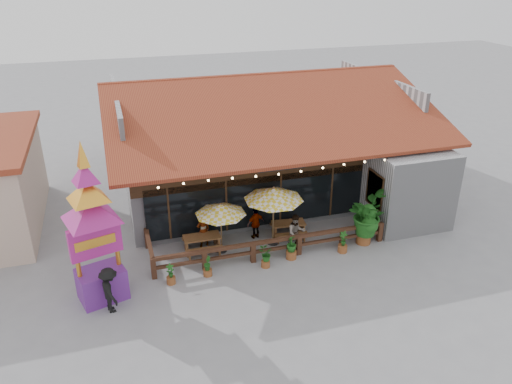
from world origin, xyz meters
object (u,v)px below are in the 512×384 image
object	(u,v)px
umbrella_right	(274,194)
pedestrian	(110,290)
thai_sign_tower	(91,214)
picnic_table_right	(288,227)
tropical_plant	(366,215)
umbrella_left	(221,210)
picnic_table_left	(202,241)

from	to	relation	value
umbrella_right	pedestrian	distance (m)	7.56
umbrella_right	thai_sign_tower	bearing A→B (deg)	-165.47
umbrella_right	pedestrian	size ratio (longest dim) A/B	1.86
picnic_table_right	tropical_plant	size ratio (longest dim) A/B	0.67
umbrella_left	umbrella_right	size ratio (longest dim) A/B	0.87
thai_sign_tower	tropical_plant	world-z (taller)	thai_sign_tower
umbrella_left	thai_sign_tower	bearing A→B (deg)	-159.14
umbrella_left	tropical_plant	xyz separation A→B (m)	(6.08, -1.12, -0.63)
umbrella_right	tropical_plant	distance (m)	4.08
picnic_table_left	picnic_table_right	bearing A→B (deg)	2.01
picnic_table_right	tropical_plant	xyz separation A→B (m)	(2.94, -1.49, 0.88)
picnic_table_right	umbrella_right	bearing A→B (deg)	-156.28
thai_sign_tower	pedestrian	bearing A→B (deg)	-72.59
picnic_table_right	pedestrian	xyz separation A→B (m)	(-7.75, -3.09, 0.39)
picnic_table_right	thai_sign_tower	size ratio (longest dim) A/B	0.24
picnic_table_right	pedestrian	bearing A→B (deg)	-158.24
umbrella_left	pedestrian	bearing A→B (deg)	-149.46
umbrella_left	picnic_table_left	world-z (taller)	umbrella_left
umbrella_left	picnic_table_right	world-z (taller)	umbrella_left
picnic_table_left	pedestrian	world-z (taller)	pedestrian
umbrella_right	thai_sign_tower	world-z (taller)	thai_sign_tower
picnic_table_right	picnic_table_left	bearing A→B (deg)	-177.99
picnic_table_left	umbrella_right	bearing A→B (deg)	-4.40
picnic_table_right	tropical_plant	bearing A→B (deg)	-26.90
thai_sign_tower	umbrella_left	bearing A→B (deg)	20.86
pedestrian	picnic_table_right	bearing A→B (deg)	-83.44
umbrella_right	picnic_table_right	bearing A→B (deg)	23.72
umbrella_right	tropical_plant	world-z (taller)	umbrella_right
picnic_table_left	tropical_plant	xyz separation A→B (m)	(6.87, -1.35, 0.86)
picnic_table_right	pedestrian	size ratio (longest dim) A/B	0.92
tropical_plant	pedestrian	bearing A→B (deg)	-171.48
pedestrian	tropical_plant	bearing A→B (deg)	-96.68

